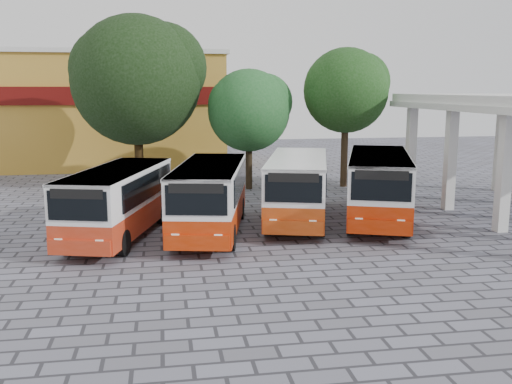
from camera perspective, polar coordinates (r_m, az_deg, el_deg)
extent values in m
plane|color=#5B5B65|center=(20.21, 6.85, -6.08)|extent=(90.00, 90.00, 0.00)
cube|color=silver|center=(32.17, 15.24, 4.28)|extent=(0.45, 0.45, 5.00)
cube|color=silver|center=(34.71, 23.25, 4.22)|extent=(0.45, 0.45, 5.00)
cube|color=#BB892C|center=(44.97, -16.54, 7.75)|extent=(20.00, 10.00, 8.00)
cube|color=#590C0A|center=(39.89, -17.53, 9.15)|extent=(20.00, 0.20, 1.20)
cube|color=silver|center=(45.01, -16.82, 13.03)|extent=(20.40, 10.40, 0.30)
cube|color=#B92F13|center=(22.57, -13.54, -2.38)|extent=(4.11, 7.66, 0.96)
cube|color=white|center=(22.35, -13.67, 0.51)|extent=(4.11, 7.66, 1.35)
cube|color=white|center=(22.26, -13.73, 2.08)|extent=(4.15, 7.67, 0.11)
cube|color=black|center=(22.46, -16.52, 0.46)|extent=(1.69, 5.84, 0.96)
cube|color=black|center=(22.29, -10.80, 0.63)|extent=(1.69, 5.84, 0.96)
cube|color=black|center=(18.73, -14.47, -1.34)|extent=(1.91, 0.58, 0.96)
cube|color=black|center=(18.66, -14.52, -0.18)|extent=(1.69, 0.53, 0.31)
cylinder|color=black|center=(20.46, -16.74, -4.92)|extent=(0.26, 0.92, 0.92)
cylinder|color=black|center=(20.29, -11.17, -4.79)|extent=(0.26, 0.92, 0.92)
cylinder|color=black|center=(25.06, -15.39, -2.09)|extent=(0.26, 0.92, 0.92)
cylinder|color=black|center=(24.92, -10.86, -1.96)|extent=(0.26, 0.92, 0.92)
cube|color=#B52702|center=(22.67, -4.56, -1.99)|extent=(3.78, 7.92, 1.00)
cube|color=white|center=(22.44, -4.60, 1.00)|extent=(3.78, 7.92, 1.40)
cube|color=white|center=(22.35, -4.63, 2.63)|extent=(3.82, 7.93, 0.11)
cube|color=black|center=(22.38, -7.57, 0.96)|extent=(1.32, 6.16, 1.00)
cube|color=black|center=(22.56, -1.66, 1.12)|extent=(1.32, 6.16, 1.00)
cube|color=black|center=(18.69, -3.61, -0.82)|extent=(2.01, 0.46, 1.00)
cube|color=black|center=(18.61, -3.63, 0.39)|extent=(1.78, 0.42, 0.32)
cylinder|color=black|center=(20.29, -6.85, -4.61)|extent=(0.27, 0.95, 0.95)
cylinder|color=black|center=(20.48, -1.08, -4.40)|extent=(0.27, 0.95, 0.95)
cylinder|color=black|center=(25.11, -7.37, -1.73)|extent=(0.27, 0.95, 0.95)
cylinder|color=black|center=(25.25, -2.70, -1.59)|extent=(0.27, 0.95, 0.95)
cube|color=#B43A0A|center=(24.68, 4.17, -0.94)|extent=(4.35, 8.07, 1.01)
cube|color=white|center=(24.47, 4.21, 1.86)|extent=(4.35, 8.07, 1.42)
cube|color=white|center=(24.39, 4.23, 3.37)|extent=(4.39, 8.08, 0.12)
cube|color=black|center=(24.22, 1.49, 1.83)|extent=(1.80, 6.15, 1.01)
cube|color=black|center=(24.77, 6.86, 1.95)|extent=(1.80, 6.15, 1.01)
cube|color=black|center=(20.76, 6.71, 0.34)|extent=(2.01, 0.62, 1.01)
cube|color=black|center=(20.70, 6.73, 1.44)|extent=(1.78, 0.56, 0.33)
cylinder|color=black|center=(22.14, 3.04, -3.27)|extent=(0.27, 0.97, 0.97)
cylinder|color=black|center=(22.67, 8.21, -3.04)|extent=(0.27, 0.97, 0.97)
cylinder|color=black|center=(26.96, 0.76, -0.80)|extent=(0.27, 0.97, 0.97)
cylinder|color=black|center=(27.40, 5.06, -0.66)|extent=(0.27, 0.97, 0.97)
cube|color=#BF2400|center=(25.25, 12.09, -0.81)|extent=(5.03, 8.35, 1.05)
cube|color=white|center=(25.04, 12.20, 2.02)|extent=(5.03, 8.35, 1.47)
cube|color=white|center=(24.96, 12.26, 3.56)|extent=(5.08, 8.36, 0.12)
cube|color=black|center=(24.62, 9.55, 2.01)|extent=(2.34, 6.22, 1.05)
cube|color=black|center=(25.51, 14.75, 2.10)|extent=(2.34, 6.22, 1.05)
cube|color=black|center=(21.39, 16.13, 0.50)|extent=(2.04, 0.79, 1.05)
cube|color=black|center=(21.33, 16.19, 1.62)|extent=(1.81, 0.72, 0.34)
cylinder|color=black|center=(22.58, 11.89, -3.17)|extent=(0.28, 1.00, 1.00)
cylinder|color=black|center=(23.44, 16.83, -2.90)|extent=(0.28, 1.00, 1.00)
cylinder|color=black|center=(27.38, 7.97, -0.69)|extent=(0.28, 1.00, 1.00)
cylinder|color=black|center=(28.10, 12.19, -0.54)|extent=(0.28, 1.00, 1.00)
cylinder|color=#32220D|center=(33.15, -11.64, 4.20)|extent=(0.50, 0.50, 4.54)
sphere|color=black|center=(32.97, -11.89, 10.87)|extent=(7.21, 7.21, 7.21)
sphere|color=black|center=(33.27, -9.38, 12.19)|extent=(5.04, 5.04, 5.04)
sphere|color=black|center=(32.86, -14.18, 11.73)|extent=(4.68, 4.68, 4.68)
cylinder|color=black|center=(32.58, -0.71, 3.13)|extent=(0.38, 0.38, 3.21)
sphere|color=#1B5420|center=(32.35, -0.72, 8.16)|extent=(4.62, 4.62, 4.62)
sphere|color=#1B5420|center=(32.79, 0.81, 9.00)|extent=(3.24, 3.24, 3.24)
sphere|color=#1B5420|center=(32.03, -2.12, 8.76)|extent=(3.00, 3.00, 3.00)
cylinder|color=#3F2E1C|center=(33.72, 8.81, 3.81)|extent=(0.41, 0.41, 3.87)
sphere|color=#153C0F|center=(33.51, 8.99, 10.00)|extent=(4.86, 4.86, 4.86)
sphere|color=#153C0F|center=(34.11, 10.43, 10.78)|extent=(3.40, 3.40, 3.40)
sphere|color=#153C0F|center=(33.06, 7.69, 10.67)|extent=(3.16, 3.16, 3.16)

